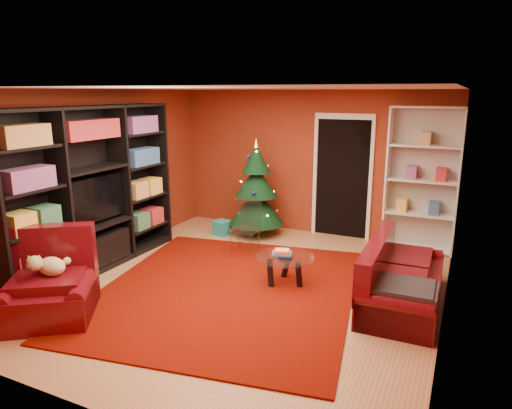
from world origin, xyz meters
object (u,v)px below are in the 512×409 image
at_px(media_unit, 91,190).
at_px(gift_box_teal, 222,228).
at_px(gift_box_red, 252,221).
at_px(christmas_tree, 256,189).
at_px(sofa, 404,273).
at_px(coffee_table, 285,270).
at_px(armchair, 48,285).
at_px(rug, 227,289).
at_px(white_bookshelf, 422,180).
at_px(dog, 52,266).
at_px(acrylic_chair, 245,230).
at_px(gift_box_green, 253,226).

height_order(media_unit, gift_box_teal, media_unit).
distance_m(gift_box_teal, gift_box_red, 0.76).
distance_m(christmas_tree, sofa, 3.38).
distance_m(media_unit, coffee_table, 3.00).
distance_m(christmas_tree, armchair, 4.00).
height_order(rug, armchair, armchair).
relative_size(media_unit, coffee_table, 3.88).
xyz_separation_m(white_bookshelf, dog, (-3.58, -4.24, -0.56)).
bearing_deg(dog, christmas_tree, 43.93).
bearing_deg(gift_box_teal, christmas_tree, 26.45).
bearing_deg(dog, coffee_table, 8.80).
xyz_separation_m(coffee_table, acrylic_chair, (-1.02, 0.81, 0.20)).
bearing_deg(coffee_table, armchair, -136.28).
height_order(christmas_tree, acrylic_chair, christmas_tree).
bearing_deg(gift_box_green, acrylic_chair, -71.18).
bearing_deg(rug, sofa, 14.94).
distance_m(christmas_tree, gift_box_red, 0.92).
distance_m(dog, sofa, 4.18).
height_order(dog, acrylic_chair, acrylic_chair).
bearing_deg(rug, armchair, -134.45).
relative_size(gift_box_green, armchair, 0.23).
relative_size(gift_box_red, dog, 0.53).
distance_m(dog, acrylic_chair, 2.99).
relative_size(christmas_tree, white_bookshelf, 0.74).
distance_m(coffee_table, acrylic_chair, 1.32).
height_order(media_unit, armchair, media_unit).
bearing_deg(sofa, white_bookshelf, 0.86).
relative_size(rug, gift_box_red, 17.85).
distance_m(christmas_tree, gift_box_green, 0.75).
bearing_deg(gift_box_red, sofa, -35.36).
bearing_deg(media_unit, gift_box_teal, 68.30).
xyz_separation_m(rug, media_unit, (-2.14, -0.12, 1.18)).
xyz_separation_m(media_unit, sofa, (4.29, 0.70, -0.78)).
bearing_deg(gift_box_teal, gift_box_green, 38.66).
distance_m(media_unit, gift_box_red, 3.32).
xyz_separation_m(gift_box_green, sofa, (2.94, -1.87, 0.28)).
relative_size(media_unit, christmas_tree, 1.74).
bearing_deg(acrylic_chair, gift_box_teal, 135.71).
relative_size(christmas_tree, sofa, 0.94).
bearing_deg(rug, white_bookshelf, 53.11).
height_order(media_unit, acrylic_chair, media_unit).
bearing_deg(coffee_table, dog, -137.10).
height_order(gift_box_teal, gift_box_red, gift_box_teal).
xyz_separation_m(gift_box_teal, sofa, (3.39, -1.50, 0.27)).
xyz_separation_m(gift_box_teal, gift_box_red, (0.26, 0.72, -0.03)).
relative_size(gift_box_green, acrylic_chair, 0.30).
bearing_deg(christmas_tree, gift_box_red, 124.04).
distance_m(christmas_tree, acrylic_chair, 1.17).
xyz_separation_m(dog, sofa, (3.65, 2.04, -0.21)).
xyz_separation_m(dog, coffee_table, (2.11, 1.96, -0.40)).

